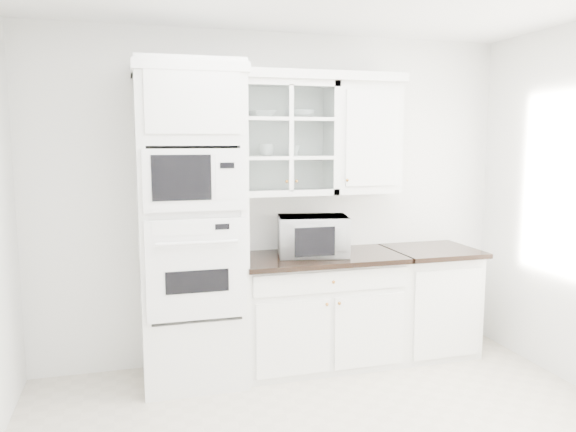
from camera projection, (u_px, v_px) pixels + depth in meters
name	position (u px, v px, depth m)	size (l,w,h in m)	color
room_shell	(332.00, 150.00, 3.37)	(4.00, 3.50, 2.70)	white
oven_column	(191.00, 226.00, 4.19)	(0.76, 0.68, 2.40)	white
base_cabinet_run	(319.00, 309.00, 4.60)	(1.32, 0.67, 0.92)	white
extra_base_cabinet	(428.00, 300.00, 4.87)	(0.72, 0.67, 0.92)	white
upper_cabinet_glass	(285.00, 138.00, 4.47)	(0.80, 0.33, 0.90)	white
upper_cabinet_solid	(364.00, 138.00, 4.65)	(0.55, 0.33, 0.90)	white
crown_molding	(273.00, 75.00, 4.35)	(2.14, 0.38, 0.07)	white
countertop_microwave	(313.00, 235.00, 4.50)	(0.55, 0.45, 0.32)	white
bowl_a	(261.00, 114.00, 4.38)	(0.23, 0.23, 0.06)	white
bowl_b	(301.00, 114.00, 4.47)	(0.21, 0.21, 0.06)	white
cup_a	(267.00, 150.00, 4.43)	(0.12, 0.12, 0.10)	white
cup_b	(294.00, 150.00, 4.50)	(0.10, 0.10, 0.09)	white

